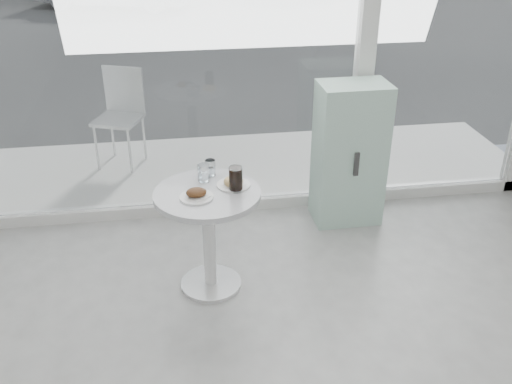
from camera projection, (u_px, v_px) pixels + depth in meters
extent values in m
cube|color=silver|center=(256.00, 202.00, 5.16)|extent=(5.00, 0.12, 0.10)
cube|color=silver|center=(367.00, 36.00, 4.59)|extent=(0.14, 0.14, 3.00)
cube|color=white|center=(158.00, 57.00, 4.42)|extent=(3.21, 0.02, 2.60)
cube|color=white|center=(455.00, 45.00, 4.74)|extent=(1.41, 0.02, 2.60)
cylinder|color=silver|center=(211.00, 283.00, 4.15)|extent=(0.44, 0.44, 0.03)
cylinder|color=silver|center=(209.00, 242.00, 3.98)|extent=(0.09, 0.09, 0.70)
cylinder|color=silver|center=(207.00, 194.00, 3.80)|extent=(0.72, 0.72, 0.04)
cube|color=white|center=(245.00, 167.00, 5.87)|extent=(5.60, 1.60, 0.05)
cube|color=#96BFAD|center=(349.00, 154.00, 4.73)|extent=(0.56, 0.38, 1.21)
cube|color=#333333|center=(356.00, 164.00, 4.56)|extent=(0.04, 0.02, 0.20)
cylinder|color=silver|center=(97.00, 148.00, 5.64)|extent=(0.03, 0.03, 0.47)
cylinder|color=silver|center=(130.00, 151.00, 5.57)|extent=(0.03, 0.03, 0.47)
cylinder|color=silver|center=(112.00, 134.00, 5.95)|extent=(0.03, 0.03, 0.47)
cylinder|color=silver|center=(144.00, 137.00, 5.88)|extent=(0.03, 0.03, 0.47)
cube|color=silver|center=(118.00, 120.00, 5.65)|extent=(0.54, 0.54, 0.03)
cube|color=silver|center=(124.00, 89.00, 5.70)|extent=(0.40, 0.17, 0.47)
cylinder|color=white|center=(196.00, 197.00, 3.71)|extent=(0.22, 0.22, 0.01)
cube|color=white|center=(200.00, 196.00, 3.70)|extent=(0.14, 0.14, 0.00)
ellipsoid|color=#321B0D|center=(196.00, 192.00, 3.70)|extent=(0.13, 0.11, 0.06)
ellipsoid|color=#321B0D|center=(201.00, 191.00, 3.72)|extent=(0.07, 0.06, 0.04)
cylinder|color=white|center=(233.00, 185.00, 3.87)|extent=(0.23, 0.23, 0.01)
torus|color=tan|center=(233.00, 181.00, 3.86)|extent=(0.13, 0.13, 0.05)
cylinder|color=white|center=(203.00, 173.00, 3.90)|extent=(0.08, 0.08, 0.13)
cylinder|color=white|center=(204.00, 176.00, 3.91)|extent=(0.07, 0.07, 0.07)
cylinder|color=white|center=(210.00, 168.00, 3.98)|extent=(0.07, 0.07, 0.12)
cylinder|color=white|center=(210.00, 171.00, 4.00)|extent=(0.06, 0.06, 0.06)
cylinder|color=white|center=(236.00, 179.00, 3.77)|extent=(0.09, 0.09, 0.17)
cylinder|color=black|center=(236.00, 180.00, 3.77)|extent=(0.08, 0.08, 0.16)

